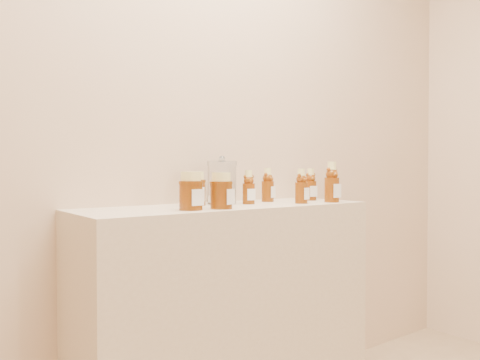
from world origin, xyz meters
TOP-DOWN VIEW (x-y plane):
  - wall_back at (0.00, 1.75)m, footprint 3.50×0.02m
  - display_table at (0.00, 1.55)m, footprint 1.20×0.40m
  - bear_bottle_back_left at (0.11, 1.55)m, footprint 0.06×0.06m
  - bear_bottle_back_mid at (0.26, 1.62)m, footprint 0.07×0.07m
  - bear_bottle_back_right at (0.48, 1.57)m, footprint 0.07×0.07m
  - bear_bottle_front_left at (0.30, 1.45)m, footprint 0.07×0.07m
  - bear_bottle_front_right at (0.46, 1.42)m, footprint 0.07×0.07m
  - honey_jar_left at (-0.23, 1.45)m, footprint 0.09×0.09m
  - honey_jar_back at (-0.10, 1.63)m, footprint 0.10×0.10m
  - honey_jar_front at (-0.11, 1.43)m, footprint 0.11×0.11m
  - glass_canister at (0.03, 1.63)m, footprint 0.14×0.14m

SIDE VIEW (x-z plane):
  - display_table at x=0.00m, z-range 0.00..0.90m
  - honey_jar_front at x=-0.11m, z-range 0.90..1.03m
  - honey_jar_back at x=-0.10m, z-range 0.90..1.03m
  - honey_jar_left at x=-0.23m, z-range 0.90..1.03m
  - bear_bottle_back_left at x=0.11m, z-range 0.90..1.06m
  - bear_bottle_front_left at x=0.30m, z-range 0.90..1.06m
  - bear_bottle_back_right at x=0.48m, z-range 0.90..1.07m
  - bear_bottle_back_mid at x=0.26m, z-range 0.90..1.07m
  - glass_canister at x=0.03m, z-range 0.90..1.09m
  - bear_bottle_front_right at x=0.46m, z-range 0.90..1.10m
  - wall_back at x=0.00m, z-range 0.00..2.70m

